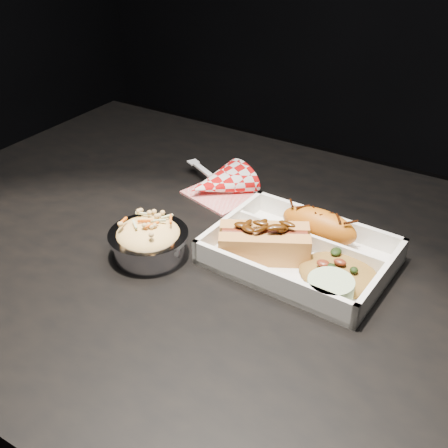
{
  "coord_description": "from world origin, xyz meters",
  "views": [
    {
      "loc": [
        0.34,
        -0.59,
        1.23
      ],
      "look_at": [
        -0.01,
        -0.02,
        0.81
      ],
      "focal_mm": 45.0,
      "sensor_mm": 36.0,
      "label": 1
    }
  ],
  "objects_px": {
    "dining_table": "(240,301)",
    "foil_coleslaw_cup": "(149,239)",
    "food_tray": "(300,255)",
    "napkin_fork": "(218,184)",
    "hotdog": "(264,241)",
    "fried_pastry": "(319,225)"
  },
  "relations": [
    {
      "from": "hotdog",
      "to": "fried_pastry",
      "type": "bearing_deg",
      "value": 29.83
    },
    {
      "from": "food_tray",
      "to": "foil_coleslaw_cup",
      "type": "height_order",
      "value": "foil_coleslaw_cup"
    },
    {
      "from": "hotdog",
      "to": "napkin_fork",
      "type": "bearing_deg",
      "value": 111.54
    },
    {
      "from": "hotdog",
      "to": "napkin_fork",
      "type": "distance_m",
      "value": 0.22
    },
    {
      "from": "dining_table",
      "to": "napkin_fork",
      "type": "relative_size",
      "value": 7.18
    },
    {
      "from": "dining_table",
      "to": "fried_pastry",
      "type": "distance_m",
      "value": 0.17
    },
    {
      "from": "hotdog",
      "to": "dining_table",
      "type": "bearing_deg",
      "value": 156.91
    },
    {
      "from": "napkin_fork",
      "to": "food_tray",
      "type": "bearing_deg",
      "value": -1.21
    },
    {
      "from": "food_tray",
      "to": "hotdog",
      "type": "xyz_separation_m",
      "value": [
        -0.05,
        -0.02,
        0.02
      ]
    },
    {
      "from": "fried_pastry",
      "to": "hotdog",
      "type": "distance_m",
      "value": 0.09
    },
    {
      "from": "dining_table",
      "to": "hotdog",
      "type": "distance_m",
      "value": 0.13
    },
    {
      "from": "hotdog",
      "to": "napkin_fork",
      "type": "relative_size",
      "value": 0.84
    },
    {
      "from": "dining_table",
      "to": "fried_pastry",
      "type": "height_order",
      "value": "fried_pastry"
    },
    {
      "from": "dining_table",
      "to": "food_tray",
      "type": "xyz_separation_m",
      "value": [
        0.08,
        0.03,
        0.1
      ]
    },
    {
      "from": "dining_table",
      "to": "food_tray",
      "type": "relative_size",
      "value": 4.65
    },
    {
      "from": "dining_table",
      "to": "napkin_fork",
      "type": "distance_m",
      "value": 0.22
    },
    {
      "from": "dining_table",
      "to": "fried_pastry",
      "type": "relative_size",
      "value": 10.05
    },
    {
      "from": "dining_table",
      "to": "foil_coleslaw_cup",
      "type": "height_order",
      "value": "foil_coleslaw_cup"
    },
    {
      "from": "fried_pastry",
      "to": "napkin_fork",
      "type": "xyz_separation_m",
      "value": [
        -0.21,
        0.06,
        -0.02
      ]
    },
    {
      "from": "food_tray",
      "to": "hotdog",
      "type": "relative_size",
      "value": 1.84
    },
    {
      "from": "food_tray",
      "to": "fried_pastry",
      "type": "height_order",
      "value": "fried_pastry"
    },
    {
      "from": "food_tray",
      "to": "fried_pastry",
      "type": "relative_size",
      "value": 2.16
    }
  ]
}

